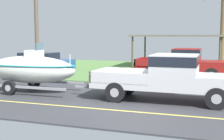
# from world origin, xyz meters

# --- Properties ---
(ground) EXTENTS (36.00, 22.00, 0.11)m
(ground) POSITION_xyz_m (0.00, 8.38, -0.01)
(ground) COLOR #38383D
(pickup_truck_towing) EXTENTS (6.02, 2.00, 1.89)m
(pickup_truck_towing) POSITION_xyz_m (1.40, 0.34, 1.05)
(pickup_truck_towing) COLOR silver
(pickup_truck_towing) RESTS_ON ground
(boat_on_trailer) EXTENTS (5.81, 2.18, 2.30)m
(boat_on_trailer) POSITION_xyz_m (-5.28, 0.34, 1.08)
(boat_on_trailer) COLOR gray
(boat_on_trailer) RESTS_ON ground
(parked_pickup_background) EXTENTS (5.62, 2.01, 1.84)m
(parked_pickup_background) POSITION_xyz_m (1.18, 7.34, 1.03)
(parked_pickup_background) COLOR maroon
(parked_pickup_background) RESTS_ON ground
(parked_sedan_near) EXTENTS (4.64, 1.94, 1.38)m
(parked_sedan_near) POSITION_xyz_m (-9.42, 7.95, 0.67)
(parked_sedan_near) COLOR #234C89
(parked_sedan_near) RESTS_ON ground
(carport_awning) EXTENTS (6.87, 4.79, 2.69)m
(carport_awning) POSITION_xyz_m (-0.06, 13.21, 2.56)
(carport_awning) COLOR #4C4238
(carport_awning) RESTS_ON ground
(palm_tree_near_left) EXTENTS (3.01, 3.59, 6.77)m
(palm_tree_near_left) POSITION_xyz_m (3.30, 11.88, 4.89)
(palm_tree_near_left) COLOR brown
(palm_tree_near_left) RESTS_ON ground
(utility_pole) EXTENTS (0.24, 1.80, 7.67)m
(utility_pole) POSITION_xyz_m (-7.48, 4.44, 3.98)
(utility_pole) COLOR brown
(utility_pole) RESTS_ON ground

